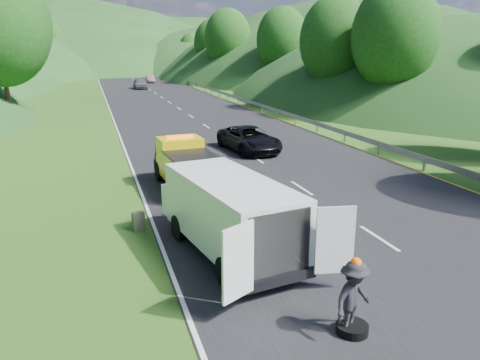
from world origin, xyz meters
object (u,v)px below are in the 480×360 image
object	(u,v)px
tow_truck	(186,164)
worker	(351,334)
passing_suv	(249,151)
white_van	(228,212)
suitcase	(138,221)
child	(215,245)
spare_tire	(352,333)
woman	(182,232)

from	to	relation	value
tow_truck	worker	distance (m)	12.10
tow_truck	passing_suv	world-z (taller)	tow_truck
white_van	passing_suv	bearing A→B (deg)	59.29
tow_truck	white_van	size ratio (longest dim) A/B	0.76
white_van	suitcase	bearing A→B (deg)	122.04
child	suitcase	size ratio (longest dim) A/B	1.58
tow_truck	suitcase	distance (m)	5.17
passing_suv	spare_tire	bearing A→B (deg)	-108.40
white_van	spare_tire	size ratio (longest dim) A/B	9.94
tow_truck	passing_suv	xyz separation A→B (m)	(5.15, 6.57, -1.10)
woman	child	world-z (taller)	woman
woman	worker	size ratio (longest dim) A/B	0.95
suitcase	white_van	bearing A→B (deg)	-48.32
white_van	worker	xyz separation A→B (m)	(1.37, -4.85, -1.34)
white_van	woman	xyz separation A→B (m)	(-1.04, 2.15, -1.34)
woman	passing_suv	xyz separation A→B (m)	(6.32, 11.56, 0.00)
worker	spare_tire	xyz separation A→B (m)	(0.04, 0.03, 0.00)
suitcase	passing_suv	world-z (taller)	passing_suv
woman	passing_suv	size ratio (longest dim) A/B	0.31
worker	white_van	bearing A→B (deg)	80.16
tow_truck	spare_tire	world-z (taller)	tow_truck
white_van	child	xyz separation A→B (m)	(-0.23, 0.74, -1.34)
white_van	woman	bearing A→B (deg)	106.11
spare_tire	passing_suv	bearing A→B (deg)	78.19
child	suitcase	distance (m)	2.97
child	worker	world-z (taller)	worker
child	suitcase	world-z (taller)	suitcase
passing_suv	worker	bearing A→B (deg)	-108.50
white_van	passing_suv	xyz separation A→B (m)	(5.28, 13.71, -1.34)
white_van	child	bearing A→B (deg)	97.55
child	passing_suv	world-z (taller)	passing_suv
white_van	woman	distance (m)	2.74
spare_tire	tow_truck	bearing A→B (deg)	96.08
child	passing_suv	bearing A→B (deg)	72.69
passing_suv	suitcase	bearing A→B (deg)	-131.59
woman	spare_tire	world-z (taller)	woman
woman	suitcase	world-z (taller)	woman
tow_truck	child	distance (m)	6.51
passing_suv	tow_truck	bearing A→B (deg)	-134.68
child	passing_suv	xyz separation A→B (m)	(5.51, 12.97, 0.00)
suitcase	spare_tire	bearing A→B (deg)	-63.08
child	tow_truck	bearing A→B (deg)	92.47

